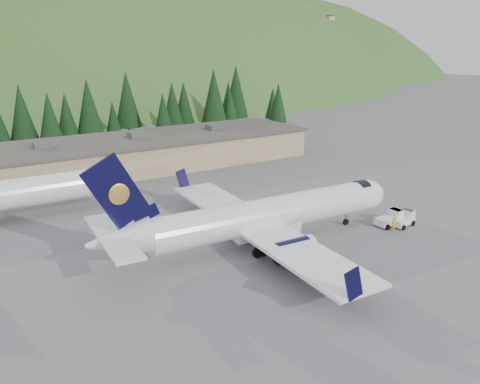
% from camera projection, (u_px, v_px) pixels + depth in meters
% --- Properties ---
extents(ground, '(600.00, 600.00, 0.00)m').
position_uv_depth(ground, '(271.00, 242.00, 49.60)').
color(ground, '#5A5A5F').
extents(airliner, '(34.51, 32.37, 11.45)m').
position_uv_depth(airliner, '(263.00, 217.00, 48.22)').
color(airliner, white).
rests_on(airliner, ground).
extents(baggage_tug_a, '(3.36, 2.30, 1.69)m').
position_uv_depth(baggage_tug_a, '(404.00, 219.00, 54.13)').
color(baggage_tug_a, white).
rests_on(baggage_tug_a, ground).
extents(baggage_tug_b, '(3.33, 2.06, 1.76)m').
position_uv_depth(baggage_tug_b, '(391.00, 218.00, 54.16)').
color(baggage_tug_b, white).
rests_on(baggage_tug_b, ground).
extents(terminal_building, '(71.00, 17.00, 6.10)m').
position_uv_depth(terminal_building, '(109.00, 156.00, 76.68)').
color(terminal_building, '#8F7757').
rests_on(terminal_building, ground).
extents(ramp_worker, '(0.68, 0.50, 1.70)m').
position_uv_depth(ramp_worker, '(393.00, 225.00, 52.13)').
color(ramp_worker, yellow).
rests_on(ramp_worker, ground).
extents(tree_line, '(112.86, 18.02, 14.50)m').
position_uv_depth(tree_line, '(60.00, 111.00, 94.12)').
color(tree_line, black).
rests_on(tree_line, ground).
extents(hills, '(614.00, 330.00, 300.00)m').
position_uv_depth(hills, '(128.00, 233.00, 268.16)').
color(hills, '#335119').
rests_on(hills, ground).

